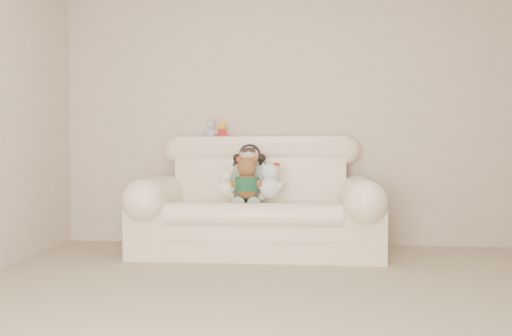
# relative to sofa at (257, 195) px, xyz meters

# --- Properties ---
(floor) EXTENTS (5.00, 5.00, 0.00)m
(floor) POSITION_rel_sofa_xyz_m (0.34, -2.00, -0.52)
(floor) COLOR #80735B
(floor) RESTS_ON ground
(wall_back) EXTENTS (4.50, 0.00, 4.50)m
(wall_back) POSITION_rel_sofa_xyz_m (0.34, 0.50, 0.78)
(wall_back) COLOR beige
(wall_back) RESTS_ON ground
(sofa) EXTENTS (2.10, 0.95, 1.03)m
(sofa) POSITION_rel_sofa_xyz_m (0.00, 0.00, 0.00)
(sofa) COLOR #FFE9CD
(sofa) RESTS_ON floor
(seated_child) EXTENTS (0.37, 0.43, 0.55)m
(seated_child) POSITION_rel_sofa_xyz_m (-0.08, 0.08, 0.18)
(seated_child) COLOR #2F6E46
(seated_child) RESTS_ON sofa
(brown_teddy) EXTENTS (0.31, 0.27, 0.41)m
(brown_teddy) POSITION_rel_sofa_xyz_m (-0.07, -0.16, 0.19)
(brown_teddy) COLOR brown
(brown_teddy) RESTS_ON sofa
(white_cat) EXTENTS (0.23, 0.18, 0.36)m
(white_cat) POSITION_rel_sofa_xyz_m (0.12, -0.15, 0.16)
(white_cat) COLOR silver
(white_cat) RESTS_ON sofa
(cream_teddy) EXTENTS (0.20, 0.16, 0.29)m
(cream_teddy) POSITION_rel_sofa_xyz_m (-0.25, -0.12, 0.13)
(cream_teddy) COLOR white
(cream_teddy) RESTS_ON sofa
(yellow_mini_bear) EXTENTS (0.12, 0.10, 0.18)m
(yellow_mini_bear) POSITION_rel_sofa_xyz_m (-0.35, 0.34, 0.59)
(yellow_mini_bear) COLOR gold
(yellow_mini_bear) RESTS_ON sofa
(grey_mini_plush) EXTENTS (0.16, 0.14, 0.21)m
(grey_mini_plush) POSITION_rel_sofa_xyz_m (-0.47, 0.37, 0.60)
(grey_mini_plush) COLOR silver
(grey_mini_plush) RESTS_ON sofa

